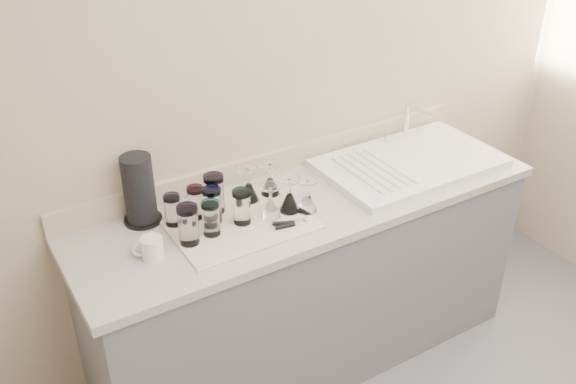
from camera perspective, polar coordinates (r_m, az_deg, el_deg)
counter_unit at (r=2.98m, az=1.79°, el=-7.96°), size 2.06×0.62×0.90m
sink_unit at (r=3.02m, az=10.74°, el=2.62°), size 0.82×0.50×0.22m
dish_towel at (r=2.57m, az=-4.34°, el=-2.70°), size 0.55×0.42×0.01m
tumbler_teal at (r=2.55m, az=-10.21°, el=-1.57°), size 0.07×0.07×0.13m
tumbler_cyan at (r=2.58m, az=-8.18°, el=-0.89°), size 0.07×0.07×0.14m
tumbler_purple at (r=2.60m, az=-6.57°, el=-0.13°), size 0.08×0.08×0.16m
tumbler_magenta at (r=2.42m, az=-8.85°, el=-2.88°), size 0.08×0.08×0.16m
tumbler_blue at (r=2.46m, az=-6.86°, el=-2.31°), size 0.07×0.07×0.14m
tumbler_lavender at (r=2.52m, az=-4.13°, el=-1.30°), size 0.07×0.07×0.14m
tumbler_extra at (r=2.54m, az=-6.73°, el=-1.15°), size 0.08×0.08×0.15m
goblet_back_left at (r=2.68m, az=-3.50°, el=0.22°), size 0.08×0.08×0.15m
goblet_back_right at (r=2.72m, az=-1.58°, el=0.77°), size 0.08×0.08×0.14m
goblet_front_left at (r=2.56m, az=-1.54°, el=-1.27°), size 0.08×0.08×0.14m
goblet_front_right at (r=2.60m, az=0.13°, el=-0.70°), size 0.08×0.08×0.15m
goblet_extra at (r=2.60m, az=1.71°, el=-0.72°), size 0.08×0.08×0.14m
can_opener at (r=2.53m, az=0.24°, el=-2.82°), size 0.14×0.08×0.02m
white_mug at (r=2.40m, az=-12.04°, el=-4.89°), size 0.13×0.11×0.08m
paper_towel_roll at (r=2.57m, az=-13.08°, el=0.13°), size 0.15×0.15×0.29m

